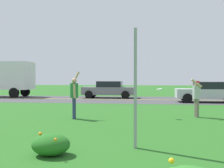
{
  "coord_description": "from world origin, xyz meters",
  "views": [
    {
      "loc": [
        1.22,
        -1.05,
        1.67
      ],
      "look_at": [
        -0.05,
        8.32,
        1.49
      ],
      "focal_mm": 44.56,
      "sensor_mm": 36.0,
      "label": 1
    }
  ],
  "objects_px": {
    "frisbee_white": "(159,89)",
    "car_gray_center_right": "(109,89)",
    "sign_post_near_path": "(135,88)",
    "person_thrower_green_shirt": "(74,94)",
    "person_catcher_red_cap_gray_shirt": "(197,95)",
    "car_silver_center_left": "(209,92)"
  },
  "relations": [
    {
      "from": "frisbee_white",
      "to": "car_silver_center_left",
      "type": "height_order",
      "value": "car_silver_center_left"
    },
    {
      "from": "frisbee_white",
      "to": "car_silver_center_left",
      "type": "distance_m",
      "value": 9.31
    },
    {
      "from": "person_thrower_green_shirt",
      "to": "person_catcher_red_cap_gray_shirt",
      "type": "relative_size",
      "value": 1.18
    },
    {
      "from": "car_silver_center_left",
      "to": "frisbee_white",
      "type": "bearing_deg",
      "value": -113.76
    },
    {
      "from": "person_thrower_green_shirt",
      "to": "person_catcher_red_cap_gray_shirt",
      "type": "xyz_separation_m",
      "value": [
        5.12,
        1.16,
        -0.06
      ]
    },
    {
      "from": "person_thrower_green_shirt",
      "to": "frisbee_white",
      "type": "height_order",
      "value": "person_thrower_green_shirt"
    },
    {
      "from": "person_thrower_green_shirt",
      "to": "person_catcher_red_cap_gray_shirt",
      "type": "distance_m",
      "value": 5.25
    },
    {
      "from": "car_silver_center_left",
      "to": "car_gray_center_right",
      "type": "height_order",
      "value": "same"
    },
    {
      "from": "frisbee_white",
      "to": "car_silver_center_left",
      "type": "relative_size",
      "value": 0.05
    },
    {
      "from": "person_thrower_green_shirt",
      "to": "frisbee_white",
      "type": "xyz_separation_m",
      "value": [
        3.52,
        0.72,
        0.2
      ]
    },
    {
      "from": "sign_post_near_path",
      "to": "person_thrower_green_shirt",
      "type": "height_order",
      "value": "sign_post_near_path"
    },
    {
      "from": "sign_post_near_path",
      "to": "car_gray_center_right",
      "type": "distance_m",
      "value": 17.57
    },
    {
      "from": "car_gray_center_right",
      "to": "sign_post_near_path",
      "type": "bearing_deg",
      "value": -79.53
    },
    {
      "from": "sign_post_near_path",
      "to": "car_silver_center_left",
      "type": "relative_size",
      "value": 0.64
    },
    {
      "from": "sign_post_near_path",
      "to": "person_catcher_red_cap_gray_shirt",
      "type": "xyz_separation_m",
      "value": [
        2.35,
        5.71,
        -0.48
      ]
    },
    {
      "from": "frisbee_white",
      "to": "car_gray_center_right",
      "type": "xyz_separation_m",
      "value": [
        -3.94,
        11.99,
        -0.49
      ]
    },
    {
      "from": "person_thrower_green_shirt",
      "to": "car_silver_center_left",
      "type": "bearing_deg",
      "value": 51.79
    },
    {
      "from": "person_catcher_red_cap_gray_shirt",
      "to": "car_gray_center_right",
      "type": "xyz_separation_m",
      "value": [
        -5.54,
        11.55,
        -0.22
      ]
    },
    {
      "from": "sign_post_near_path",
      "to": "car_gray_center_right",
      "type": "relative_size",
      "value": 0.64
    },
    {
      "from": "person_catcher_red_cap_gray_shirt",
      "to": "car_gray_center_right",
      "type": "bearing_deg",
      "value": 115.63
    },
    {
      "from": "sign_post_near_path",
      "to": "frisbee_white",
      "type": "xyz_separation_m",
      "value": [
        0.75,
        5.27,
        -0.21
      ]
    },
    {
      "from": "person_catcher_red_cap_gray_shirt",
      "to": "frisbee_white",
      "type": "relative_size",
      "value": 6.98
    }
  ]
}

